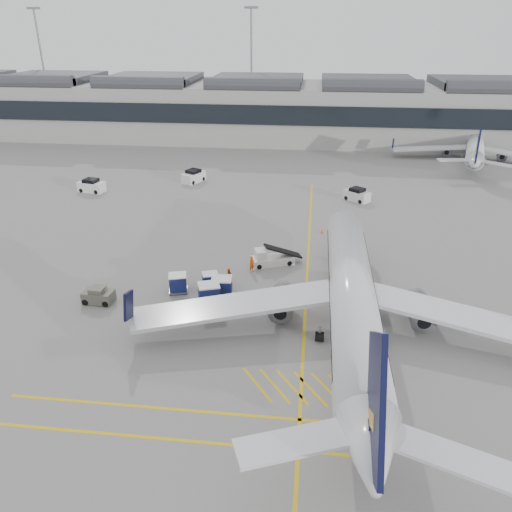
# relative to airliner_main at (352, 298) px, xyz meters

# --- Properties ---
(ground) EXTENTS (220.00, 220.00, 0.00)m
(ground) POSITION_rel_airliner_main_xyz_m (-13.58, -0.40, -2.95)
(ground) COLOR gray
(ground) RESTS_ON ground
(terminal) EXTENTS (200.00, 20.45, 12.40)m
(terminal) POSITION_rel_airliner_main_xyz_m (-13.58, 71.53, 3.19)
(terminal) COLOR #9E9E99
(terminal) RESTS_ON ground
(light_masts) EXTENTS (113.00, 0.60, 25.45)m
(light_masts) POSITION_rel_airliner_main_xyz_m (-15.25, 85.60, 11.54)
(light_masts) COLOR slate
(light_masts) RESTS_ON ground
(apron_markings) EXTENTS (0.25, 60.00, 0.01)m
(apron_markings) POSITION_rel_airliner_main_xyz_m (-3.58, 9.60, -2.95)
(apron_markings) COLOR gold
(apron_markings) RESTS_ON ground
(airliner_main) EXTENTS (34.60, 37.78, 10.05)m
(airliner_main) POSITION_rel_airliner_main_xyz_m (0.00, 0.00, 0.00)
(airliner_main) COLOR silver
(airliner_main) RESTS_ON ground
(airliner_far) EXTENTS (27.29, 30.21, 8.23)m
(airliner_far) POSITION_rel_airliner_main_xyz_m (24.59, 56.94, -0.54)
(airliner_far) COLOR silver
(airliner_far) RESTS_ON ground
(belt_loader) EXTENTS (5.39, 3.28, 2.14)m
(belt_loader) POSITION_rel_airliner_main_xyz_m (-7.30, 11.32, -2.33)
(belt_loader) COLOR silver
(belt_loader) RESTS_ON ground
(baggage_cart_a) EXTENTS (2.34, 2.13, 2.03)m
(baggage_cart_a) POSITION_rel_airliner_main_xyz_m (-11.91, 2.58, -1.86)
(baggage_cart_a) COLOR gray
(baggage_cart_a) RESTS_ON ground
(baggage_cart_b) EXTENTS (1.97, 1.76, 1.77)m
(baggage_cart_b) POSITION_rel_airliner_main_xyz_m (-15.20, 4.54, -2.01)
(baggage_cart_b) COLOR gray
(baggage_cart_b) RESTS_ON ground
(baggage_cart_c) EXTENTS (2.05, 1.75, 2.00)m
(baggage_cart_c) POSITION_rel_airliner_main_xyz_m (-11.03, 3.88, -1.88)
(baggage_cart_c) COLOR gray
(baggage_cart_c) RESTS_ON ground
(baggage_cart_d) EXTENTS (1.84, 1.68, 1.59)m
(baggage_cart_d) POSITION_rel_airliner_main_xyz_m (-12.39, 5.47, -2.10)
(baggage_cart_d) COLOR gray
(baggage_cart_d) RESTS_ON ground
(ramp_agent_a) EXTENTS (0.69, 0.73, 1.68)m
(ramp_agent_a) POSITION_rel_airliner_main_xyz_m (-9.04, 9.36, -2.11)
(ramp_agent_a) COLOR #E84F0C
(ramp_agent_a) RESTS_ON ground
(ramp_agent_b) EXTENTS (0.97, 0.89, 1.60)m
(ramp_agent_b) POSITION_rel_airliner_main_xyz_m (-10.89, 6.58, -2.15)
(ramp_agent_b) COLOR orange
(ramp_agent_b) RESTS_ON ground
(pushback_tug) EXTENTS (2.65, 1.72, 1.44)m
(pushback_tug) POSITION_rel_airliner_main_xyz_m (-21.68, 1.96, -2.31)
(pushback_tug) COLOR #5A5A4D
(pushback_tug) RESTS_ON ground
(safety_cone_nose) EXTENTS (0.38, 0.38, 0.53)m
(safety_cone_nose) POSITION_rel_airliner_main_xyz_m (-2.12, 20.16, -2.69)
(safety_cone_nose) COLOR #F24C0A
(safety_cone_nose) RESTS_ON ground
(safety_cone_engine) EXTENTS (0.40, 0.40, 0.55)m
(safety_cone_engine) POSITION_rel_airliner_main_xyz_m (0.11, 8.29, -2.68)
(safety_cone_engine) COLOR #F24C0A
(safety_cone_engine) RESTS_ON ground
(service_van_left) EXTENTS (3.99, 2.52, 1.91)m
(service_van_left) POSITION_rel_airliner_main_xyz_m (-35.30, 32.15, -2.10)
(service_van_left) COLOR silver
(service_van_left) RESTS_ON ground
(service_van_mid) EXTENTS (3.34, 4.19, 1.93)m
(service_van_mid) POSITION_rel_airliner_main_xyz_m (-21.70, 38.67, -2.09)
(service_van_mid) COLOR silver
(service_van_mid) RESTS_ON ground
(service_van_right) EXTENTS (3.80, 3.56, 1.79)m
(service_van_right) POSITION_rel_airliner_main_xyz_m (2.66, 32.57, -2.15)
(service_van_right) COLOR silver
(service_van_right) RESTS_ON ground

